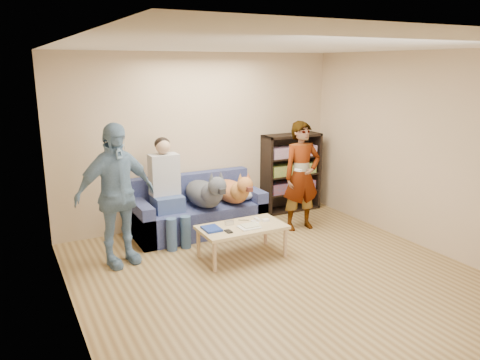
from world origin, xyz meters
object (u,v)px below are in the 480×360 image
notebook_blue (212,229)px  coffee_table (242,229)px  dog_gray (206,193)px  person_seated (167,186)px  dog_tan (233,191)px  camera_silver (229,223)px  bookshelf (291,171)px  person_standing_left (116,195)px  sofa (197,213)px  person_standing_right (302,176)px

notebook_blue → coffee_table: bearing=-7.1°
dog_gray → person_seated: bearing=168.2°
dog_tan → coffee_table: dog_tan is taller
camera_silver → coffee_table: 0.18m
bookshelf → dog_gray: bearing=-165.0°
person_standing_left → dog_tan: person_standing_left is taller
person_standing_left → bookshelf: person_standing_left is taller
sofa → notebook_blue: bearing=-103.2°
coffee_table → bookshelf: (1.66, 1.40, 0.31)m
notebook_blue → dog_gray: 0.95m
dog_tan → camera_silver: bearing=-119.9°
sofa → coffee_table: sofa is taller
dog_tan → dog_gray: bearing=-179.3°
bookshelf → person_standing_left: bearing=-164.3°
camera_silver → dog_tan: (0.47, 0.81, 0.17)m
notebook_blue → dog_tan: dog_tan is taller
dog_gray → bookshelf: bookshelf is taller
camera_silver → person_seated: 1.10m
notebook_blue → coffee_table: 0.41m
notebook_blue → camera_silver: size_ratio=2.36×
person_seated → bookshelf: (2.29, 0.36, -0.09)m
dog_tan → person_standing_right: bearing=-21.9°
sofa → bookshelf: (1.80, 0.23, 0.40)m
dog_tan → coffee_table: size_ratio=1.04×
sofa → person_seated: size_ratio=1.29×
person_seated → dog_tan: (0.98, -0.11, -0.16)m
person_standing_right → sofa: bearing=161.4°
person_standing_left → dog_gray: 1.43m
sofa → dog_gray: bearing=-80.1°
person_standing_left → sofa: (1.31, 0.64, -0.60)m
person_standing_left → sofa: bearing=11.6°
person_seated → dog_gray: bearing=-11.8°
dog_gray → coffee_table: dog_gray is taller
camera_silver → person_seated: size_ratio=0.07×
dog_tan → bookshelf: bookshelf is taller
person_standing_left → dog_gray: (1.35, 0.40, -0.24)m
dog_gray → bookshelf: size_ratio=0.96×
person_standing_right → bookshelf: size_ratio=1.25×
camera_silver → coffee_table: camera_silver is taller
person_standing_right → camera_silver: bearing=-158.2°
sofa → dog_tan: dog_tan is taller
notebook_blue → dog_gray: size_ratio=0.21×
person_standing_left → dog_gray: size_ratio=1.41×
person_standing_left → camera_silver: 1.46m
camera_silver → sofa: sofa is taller
dog_gray → coffee_table: 0.97m
sofa → dog_tan: (0.49, -0.23, 0.34)m
camera_silver → bookshelf: bookshelf is taller
person_standing_right → person_seated: person_standing_right is taller
camera_silver → sofa: 1.06m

